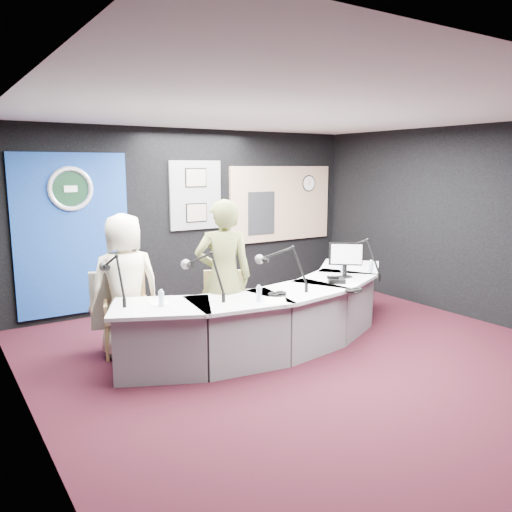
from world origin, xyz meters
TOP-DOWN VIEW (x-y plane):
  - ground at (0.00, 0.00)m, footprint 6.00×6.00m
  - ceiling at (0.00, 0.00)m, footprint 6.00×6.00m
  - wall_back at (0.00, 3.00)m, footprint 6.00×0.02m
  - wall_left at (-3.00, 0.00)m, footprint 0.02×6.00m
  - wall_right at (3.00, 0.00)m, footprint 0.02×6.00m
  - broadcast_desk at (-0.05, 0.55)m, footprint 4.50×1.90m
  - backdrop_panel at (-1.90, 2.97)m, footprint 1.60×0.05m
  - agency_seal at (-1.90, 2.93)m, footprint 0.63×0.07m
  - seal_center at (-1.90, 2.94)m, footprint 0.48×0.01m
  - pinboard at (0.05, 2.97)m, footprint 0.90×0.04m
  - framed_photo_upper at (0.05, 2.94)m, footprint 0.34×0.02m
  - framed_photo_lower at (0.05, 2.94)m, footprint 0.34×0.02m
  - booth_window_frame at (1.75, 2.97)m, footprint 2.12×0.06m
  - booth_glow at (1.75, 2.96)m, footprint 2.00×0.02m
  - equipment_rack at (1.30, 2.94)m, footprint 0.55×0.02m
  - wall_clock at (2.35, 2.94)m, footprint 0.28×0.01m
  - armchair_left at (-1.75, 1.23)m, footprint 0.72×0.72m
  - armchair_right at (-0.75, 0.65)m, footprint 0.71×0.71m
  - draped_jacket at (-1.84, 1.47)m, footprint 0.51×0.24m
  - person_man at (-1.75, 1.23)m, footprint 0.85×0.57m
  - person_woman at (-0.75, 0.65)m, footprint 0.79×0.67m
  - computer_monitor at (0.97, 0.44)m, footprint 0.34×0.29m
  - desk_phone at (0.68, 0.27)m, footprint 0.27×0.26m
  - headphones_near at (0.53, -0.20)m, footprint 0.20×0.20m
  - headphones_far at (-0.33, 0.15)m, footprint 0.23×0.23m
  - paper_stack at (-1.59, 0.61)m, footprint 0.21×0.29m
  - notepad at (-0.50, -0.04)m, footprint 0.37×0.41m
  - boom_mic_a at (-1.97, 0.92)m, footprint 0.16×0.74m
  - boom_mic_b at (-1.08, 0.52)m, footprint 0.28×0.72m
  - boom_mic_c at (-0.11, 0.36)m, footprint 0.43×0.66m
  - boom_mic_d at (1.11, 0.34)m, footprint 0.31×0.71m
  - water_bottles at (-0.07, 0.32)m, footprint 3.18×0.61m

SIDE VIEW (x-z plane):
  - ground at x=0.00m, z-range 0.00..0.00m
  - broadcast_desk at x=-0.05m, z-range 0.00..0.75m
  - armchair_right at x=-0.75m, z-range 0.00..0.93m
  - armchair_left at x=-1.75m, z-range 0.00..1.03m
  - draped_jacket at x=-1.84m, z-range 0.27..0.97m
  - paper_stack at x=-1.59m, z-range 0.75..0.75m
  - notepad at x=-0.50m, z-range 0.75..0.75m
  - headphones_near at x=0.53m, z-range 0.75..0.78m
  - headphones_far at x=-0.33m, z-range 0.75..0.79m
  - desk_phone at x=0.68m, z-range 0.75..0.80m
  - water_bottles at x=-0.07m, z-range 0.75..0.93m
  - person_man at x=-1.75m, z-range 0.00..1.68m
  - person_woman at x=-0.75m, z-range 0.00..1.84m
  - boom_mic_a at x=-1.97m, z-range 0.75..1.35m
  - boom_mic_b at x=-1.08m, z-range 0.75..1.35m
  - boom_mic_c at x=-0.11m, z-range 0.75..1.35m
  - boom_mic_d at x=1.11m, z-range 0.75..1.35m
  - computer_monitor at x=0.97m, z-range 0.93..1.21m
  - backdrop_panel at x=-1.90m, z-range 0.10..2.40m
  - wall_back at x=0.00m, z-range 0.00..2.80m
  - wall_left at x=-3.00m, z-range 0.00..2.80m
  - wall_right at x=3.00m, z-range 0.00..2.80m
  - equipment_rack at x=1.30m, z-range 1.03..1.78m
  - framed_photo_lower at x=0.05m, z-range 1.33..1.60m
  - booth_window_frame at x=1.75m, z-range 0.89..2.21m
  - booth_glow at x=1.75m, z-range 0.95..2.15m
  - pinboard at x=0.05m, z-range 1.20..2.30m
  - agency_seal at x=-1.90m, z-range 1.58..2.21m
  - seal_center at x=-1.90m, z-range 1.66..2.14m
  - wall_clock at x=2.35m, z-range 1.76..2.04m
  - framed_photo_upper at x=0.05m, z-range 1.89..2.17m
  - ceiling at x=0.00m, z-range 2.79..2.81m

